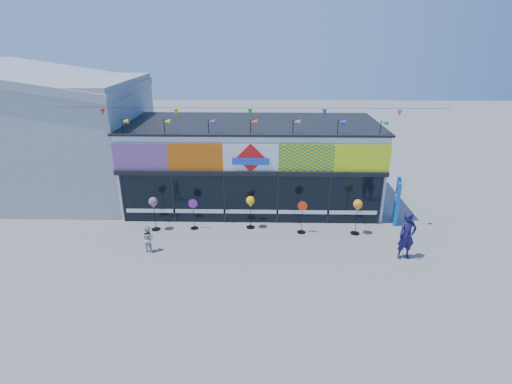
{
  "coord_description": "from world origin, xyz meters",
  "views": [
    {
      "loc": [
        0.58,
        -13.13,
        8.06
      ],
      "look_at": [
        0.26,
        2.0,
        2.06
      ],
      "focal_mm": 28.0,
      "sensor_mm": 36.0,
      "label": 1
    }
  ],
  "objects_px": {
    "child": "(148,239)",
    "adult_man": "(407,236)",
    "spinner_1": "(194,213)",
    "spinner_3": "(302,216)",
    "spinner_0": "(153,204)",
    "blue_sign": "(397,201)",
    "spinner_2": "(250,203)",
    "spinner_4": "(358,207)"
  },
  "relations": [
    {
      "from": "adult_man",
      "to": "child",
      "type": "bearing_deg",
      "value": 166.23
    },
    {
      "from": "spinner_1",
      "to": "spinner_2",
      "type": "height_order",
      "value": "spinner_2"
    },
    {
      "from": "child",
      "to": "adult_man",
      "type": "bearing_deg",
      "value": -162.51
    },
    {
      "from": "spinner_0",
      "to": "spinner_2",
      "type": "bearing_deg",
      "value": 4.01
    },
    {
      "from": "spinner_1",
      "to": "child",
      "type": "distance_m",
      "value": 2.49
    },
    {
      "from": "spinner_2",
      "to": "adult_man",
      "type": "height_order",
      "value": "adult_man"
    },
    {
      "from": "spinner_0",
      "to": "child",
      "type": "height_order",
      "value": "spinner_0"
    },
    {
      "from": "spinner_3",
      "to": "blue_sign",
      "type": "bearing_deg",
      "value": 15.03
    },
    {
      "from": "spinner_3",
      "to": "child",
      "type": "bearing_deg",
      "value": -164.62
    },
    {
      "from": "spinner_3",
      "to": "spinner_4",
      "type": "relative_size",
      "value": 0.92
    },
    {
      "from": "blue_sign",
      "to": "spinner_3",
      "type": "distance_m",
      "value": 4.55
    },
    {
      "from": "spinner_1",
      "to": "child",
      "type": "xyz_separation_m",
      "value": [
        -1.49,
        -1.99,
        -0.2
      ]
    },
    {
      "from": "spinner_3",
      "to": "child",
      "type": "distance_m",
      "value": 6.45
    },
    {
      "from": "blue_sign",
      "to": "child",
      "type": "relative_size",
      "value": 1.86
    },
    {
      "from": "spinner_2",
      "to": "adult_man",
      "type": "xyz_separation_m",
      "value": [
        6.02,
        -2.46,
        -0.25
      ]
    },
    {
      "from": "spinner_4",
      "to": "adult_man",
      "type": "distance_m",
      "value": 2.47
    },
    {
      "from": "spinner_3",
      "to": "adult_man",
      "type": "distance_m",
      "value": 4.3
    },
    {
      "from": "spinner_0",
      "to": "spinner_4",
      "type": "distance_m",
      "value": 8.74
    },
    {
      "from": "blue_sign",
      "to": "spinner_4",
      "type": "bearing_deg",
      "value": -134.07
    },
    {
      "from": "blue_sign",
      "to": "spinner_4",
      "type": "distance_m",
      "value": 2.42
    },
    {
      "from": "blue_sign",
      "to": "spinner_0",
      "type": "distance_m",
      "value": 10.85
    },
    {
      "from": "spinner_0",
      "to": "spinner_4",
      "type": "bearing_deg",
      "value": -1.28
    },
    {
      "from": "blue_sign",
      "to": "spinner_4",
      "type": "xyz_separation_m",
      "value": [
        -2.06,
        -1.24,
        0.26
      ]
    },
    {
      "from": "blue_sign",
      "to": "spinner_1",
      "type": "relative_size",
      "value": 1.44
    },
    {
      "from": "spinner_0",
      "to": "child",
      "type": "distance_m",
      "value": 1.98
    },
    {
      "from": "spinner_3",
      "to": "spinner_0",
      "type": "bearing_deg",
      "value": 178.78
    },
    {
      "from": "spinner_0",
      "to": "spinner_2",
      "type": "xyz_separation_m",
      "value": [
        4.19,
        0.29,
        -0.03
      ]
    },
    {
      "from": "spinner_3",
      "to": "spinner_2",
      "type": "bearing_deg",
      "value": 169.1
    },
    {
      "from": "spinner_0",
      "to": "spinner_1",
      "type": "bearing_deg",
      "value": 4.96
    },
    {
      "from": "spinner_4",
      "to": "child",
      "type": "xyz_separation_m",
      "value": [
        -8.54,
        -1.65,
        -0.73
      ]
    },
    {
      "from": "blue_sign",
      "to": "adult_man",
      "type": "bearing_deg",
      "value": -85.58
    },
    {
      "from": "spinner_2",
      "to": "spinner_4",
      "type": "distance_m",
      "value": 4.58
    },
    {
      "from": "blue_sign",
      "to": "spinner_3",
      "type": "height_order",
      "value": "blue_sign"
    },
    {
      "from": "blue_sign",
      "to": "spinner_2",
      "type": "bearing_deg",
      "value": -158.57
    },
    {
      "from": "spinner_2",
      "to": "spinner_3",
      "type": "relative_size",
      "value": 1.03
    },
    {
      "from": "adult_man",
      "to": "spinner_4",
      "type": "bearing_deg",
      "value": 114.72
    },
    {
      "from": "spinner_2",
      "to": "adult_man",
      "type": "bearing_deg",
      "value": -22.2
    },
    {
      "from": "spinner_4",
      "to": "blue_sign",
      "type": "bearing_deg",
      "value": 30.95
    },
    {
      "from": "adult_man",
      "to": "spinner_1",
      "type": "bearing_deg",
      "value": 152.87
    },
    {
      "from": "spinner_3",
      "to": "spinner_4",
      "type": "bearing_deg",
      "value": -1.47
    },
    {
      "from": "spinner_0",
      "to": "adult_man",
      "type": "distance_m",
      "value": 10.44
    },
    {
      "from": "spinner_1",
      "to": "spinner_3",
      "type": "distance_m",
      "value": 4.74
    }
  ]
}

